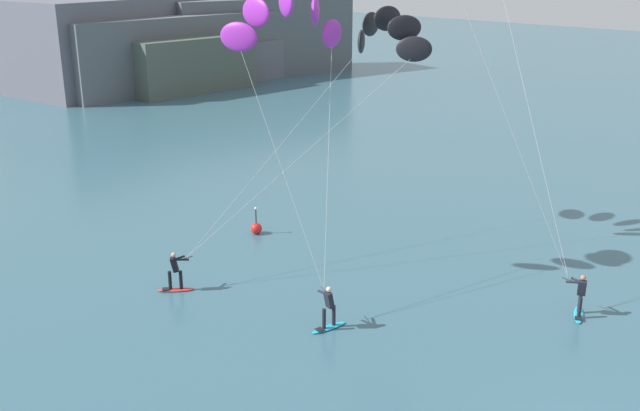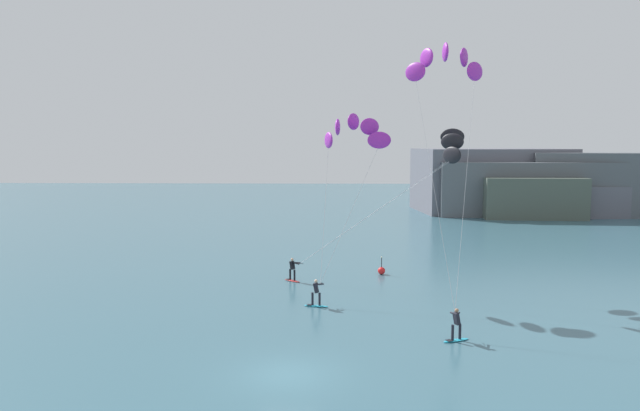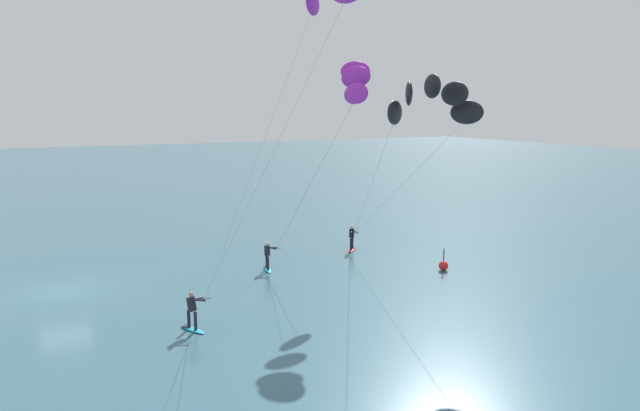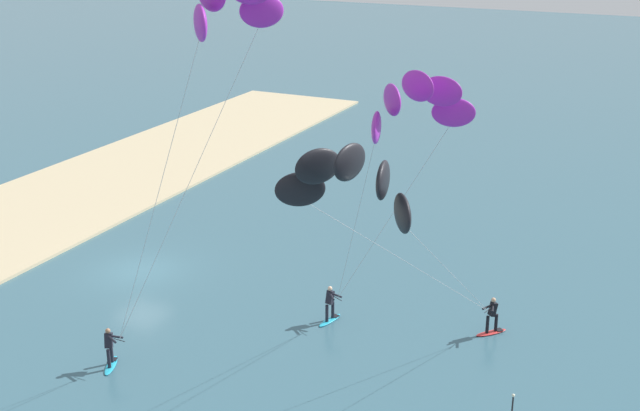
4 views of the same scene
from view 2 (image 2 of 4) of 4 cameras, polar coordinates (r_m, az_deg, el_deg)
name	(u,v)px [view 2 (image 2 of 4)]	position (r m, az deg, el deg)	size (l,w,h in m)	color
ground_plane	(287,375)	(27.15, -3.08, -15.56)	(240.00, 240.00, 0.00)	#386070
kitesurfer_nearshore	(352,138)	(40.31, 3.01, 6.35)	(5.58, 6.44, 11.84)	#23ADD1
kitesurfer_mid_water	(446,73)	(36.62, 11.69, 12.04)	(4.70, 7.60, 15.70)	#23ADD1
kitesurfer_far_out	(444,152)	(41.48, 11.57, 4.92)	(12.58, 5.15, 10.85)	red
marker_buoy	(381,271)	(46.34, 5.78, -6.08)	(0.56, 0.56, 1.38)	red
distant_headland	(532,187)	(89.79, 19.26, 1.63)	(37.72, 18.77, 8.97)	#4C564C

